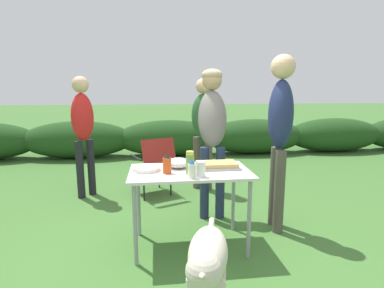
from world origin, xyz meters
TOP-DOWN VIEW (x-y plane):
  - ground_plane at (0.00, 0.00)m, footprint 60.00×60.00m
  - shrub_hedge at (0.00, 4.07)m, footprint 14.40×0.90m
  - folding_table at (0.00, 0.00)m, footprint 1.10×0.64m
  - food_tray at (0.26, 0.06)m, footprint 0.43×0.25m
  - plate_stack at (-0.40, 0.05)m, footprint 0.26×0.26m
  - mixing_bowl at (-0.09, 0.12)m, footprint 0.23×0.23m
  - paper_cup_stack at (0.07, -0.21)m, footprint 0.08×0.08m
  - relish_jar at (-0.01, -0.12)m, footprint 0.07×0.07m
  - hot_sauce_bottle at (-0.21, -0.07)m, footprint 0.08×0.08m
  - mayo_bottle at (-0.01, -0.24)m, footprint 0.07×0.07m
  - standing_person_in_gray_fleece at (0.34, 0.72)m, footprint 0.38×0.51m
  - standing_person_with_beanie at (-1.28, 1.53)m, footprint 0.38×0.38m
  - standing_person_in_red_jacket at (0.38, 1.65)m, footprint 0.42×0.40m
  - standing_person_in_olive_jacket at (0.96, 0.25)m, footprint 0.28×0.37m
  - dog at (-0.02, -1.08)m, footprint 0.36×0.83m
  - camp_chair_green_behind_table at (-0.33, 1.41)m, footprint 0.66×0.72m

SIDE VIEW (x-z plane):
  - ground_plane at x=0.00m, z-range 0.00..0.00m
  - shrub_hedge at x=0.00m, z-range 0.00..0.81m
  - camp_chair_green_behind_table at x=-0.33m, z-range 0.05..0.88m
  - dog at x=-0.02m, z-range 0.13..0.82m
  - folding_table at x=0.00m, z-range 0.29..1.03m
  - plate_stack at x=-0.40m, z-range 0.74..0.78m
  - food_tray at x=0.26m, z-range 0.74..0.79m
  - mixing_bowl at x=-0.09m, z-range 0.74..0.83m
  - paper_cup_stack at x=0.07m, z-range 0.74..0.87m
  - mayo_bottle at x=-0.01m, z-range 0.74..0.89m
  - hot_sauce_bottle at x=-0.21m, z-range 0.74..0.92m
  - relish_jar at x=-0.01m, z-range 0.74..0.94m
  - standing_person_in_red_jacket at x=0.38m, z-range 0.17..1.81m
  - standing_person_with_beanie at x=-1.28m, z-range 0.19..1.84m
  - standing_person_in_gray_fleece at x=0.34m, z-range 0.25..1.96m
  - standing_person_in_olive_jacket at x=0.96m, z-range 0.21..2.03m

